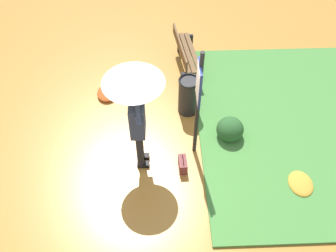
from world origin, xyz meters
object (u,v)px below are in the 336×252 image
handbag (183,164)px  info_sign_post (198,95)px  person_with_umbrella (135,99)px  park_bench (185,54)px  trash_bin (188,95)px

handbag → info_sign_post: bearing=-30.3°
person_with_umbrella → handbag: bearing=-108.4°
person_with_umbrella → park_bench: (2.49, -0.99, -1.15)m
handbag → trash_bin: size_ratio=0.44×
person_with_umbrella → park_bench: 2.91m
park_bench → trash_bin: (-1.30, 0.03, 0.02)m
person_with_umbrella → trash_bin: bearing=-38.9°
handbag → park_bench: size_ratio=0.26×
park_bench → trash_bin: size_ratio=1.68×
info_sign_post → park_bench: 2.56m
park_bench → handbag: bearing=175.2°
info_sign_post → person_with_umbrella: bearing=98.6°
info_sign_post → park_bench: bearing=0.1°
handbag → park_bench: (2.74, -0.23, 0.28)m
trash_bin → handbag: bearing=172.2°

